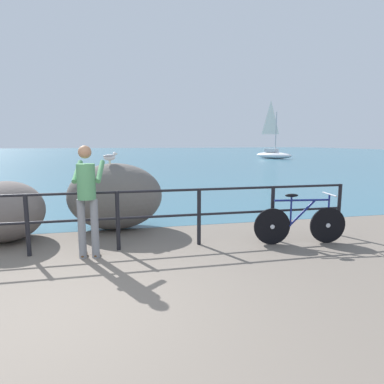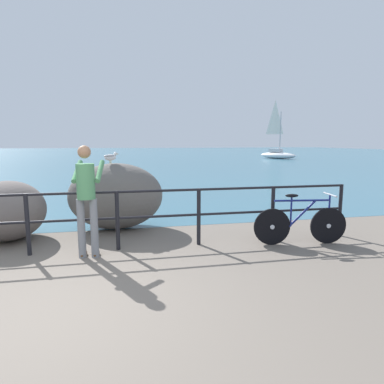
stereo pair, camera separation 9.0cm
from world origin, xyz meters
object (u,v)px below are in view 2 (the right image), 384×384
bicycle (301,223)px  person_at_railing (87,196)px  seagull (110,157)px  sailboat (277,152)px  breakwater_boulder_main (116,196)px  breakwater_boulder_left (8,211)px

bicycle → person_at_railing: person_at_railing is taller
person_at_railing → seagull: bearing=-4.2°
person_at_railing → sailboat: (16.82, 27.91, -0.28)m
breakwater_boulder_main → seagull: 0.84m
bicycle → breakwater_boulder_left: breakwater_boulder_left is taller
breakwater_boulder_main → bicycle: bearing=-29.2°
bicycle → breakwater_boulder_main: 3.74m
breakwater_boulder_left → sailboat: bearing=55.4°
bicycle → sailboat: 30.92m
breakwater_boulder_left → seagull: (1.89, 0.38, 0.97)m
breakwater_boulder_main → seagull: size_ratio=6.05×
person_at_railing → seagull: person_at_railing is taller
breakwater_boulder_main → breakwater_boulder_left: bearing=-167.2°
bicycle → breakwater_boulder_main: bearing=158.1°
person_at_railing → breakwater_boulder_left: (-1.56, 1.30, -0.43)m
sailboat → breakwater_boulder_main: bearing=-60.4°
bicycle → sailboat: sailboat is taller
bicycle → seagull: seagull is taller
person_at_railing → sailboat: bearing=-24.1°
bicycle → breakwater_boulder_left: size_ratio=1.15×
breakwater_boulder_main → person_at_railing: bearing=-103.4°
bicycle → breakwater_boulder_main: size_ratio=0.86×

